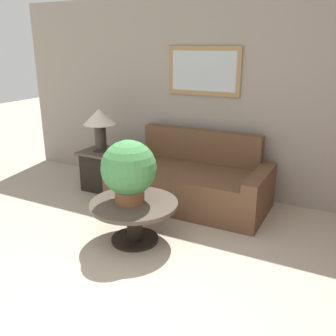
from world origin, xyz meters
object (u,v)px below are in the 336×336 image
Objects in this scene: couch_main at (190,182)px; side_table at (102,169)px; table_lamp at (99,121)px; potted_plant_on_table at (129,170)px; coffee_table at (134,213)px.

couch_main is 3.54× the size of side_table.
side_table is (-1.33, -0.10, -0.01)m from couch_main.
couch_main reaches higher than side_table.
table_lamp is 1.61m from potted_plant_on_table.
coffee_table is at bearing -41.39° from table_lamp.
side_table reaches higher than coffee_table.
potted_plant_on_table is at bearing -171.22° from coffee_table.
potted_plant_on_table reaches higher than couch_main.
coffee_table is (-0.10, -1.17, 0.03)m from couch_main.
coffee_table is 1.41× the size of potted_plant_on_table.
table_lamp reaches higher than potted_plant_on_table.
table_lamp is at bearing -175.86° from couch_main.
table_lamp is 0.90× the size of potted_plant_on_table.
couch_main is at bearing 4.14° from table_lamp.
table_lamp is at bearing 137.39° from potted_plant_on_table.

